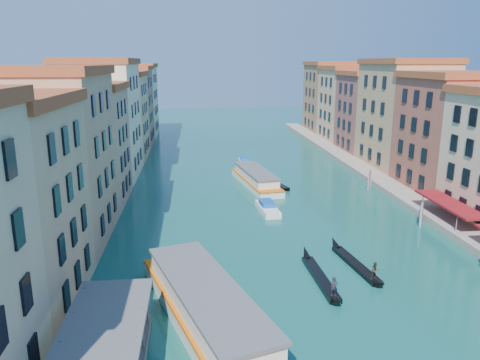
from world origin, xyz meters
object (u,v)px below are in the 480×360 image
object	(u,v)px
vaporetto_near	(207,308)
gondola_fore	(320,276)
vaporetto_far	(256,178)
gondola_right	(357,263)

from	to	relation	value
vaporetto_near	gondola_fore	xyz separation A→B (m)	(11.05, 6.71, -1.09)
vaporetto_far	gondola_right	size ratio (longest dim) A/B	1.53
gondola_right	vaporetto_far	bearing A→B (deg)	91.96
vaporetto_near	vaporetto_far	distance (m)	43.99
vaporetto_near	vaporetto_far	world-z (taller)	vaporetto_near
vaporetto_near	gondola_fore	world-z (taller)	vaporetto_near
vaporetto_far	gondola_fore	distance (m)	36.24
vaporetto_far	gondola_right	bearing A→B (deg)	-89.50
gondola_fore	gondola_right	xyz separation A→B (m)	(4.46, 2.43, 0.04)
vaporetto_near	gondola_right	distance (m)	18.03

